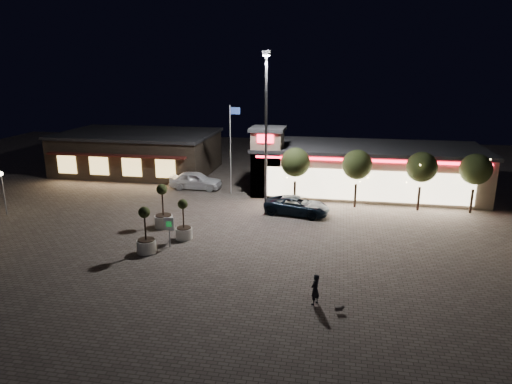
% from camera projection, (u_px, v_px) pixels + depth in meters
% --- Properties ---
extents(ground, '(90.00, 90.00, 0.00)m').
position_uv_depth(ground, '(214.00, 251.00, 28.97)').
color(ground, '#6C6158').
rests_on(ground, ground).
extents(retail_building, '(20.40, 8.40, 6.10)m').
position_uv_depth(retail_building, '(360.00, 168.00, 41.68)').
color(retail_building, gray).
rests_on(retail_building, ground).
extents(restaurant_building, '(16.40, 11.00, 4.30)m').
position_uv_depth(restaurant_building, '(139.00, 152.00, 49.72)').
color(restaurant_building, '#382D23').
rests_on(restaurant_building, ground).
extents(floodlight_pole, '(0.60, 0.40, 12.38)m').
position_uv_depth(floodlight_pole, '(266.00, 125.00, 34.28)').
color(floodlight_pole, gray).
rests_on(floodlight_pole, ground).
extents(flagpole, '(0.95, 0.10, 8.00)m').
position_uv_depth(flagpole, '(231.00, 142.00, 40.31)').
color(flagpole, white).
rests_on(flagpole, ground).
extents(lamp_post_west, '(0.36, 0.36, 3.48)m').
position_uv_depth(lamp_post_west, '(2.00, 184.00, 35.21)').
color(lamp_post_west, gray).
rests_on(lamp_post_west, ground).
extents(string_tree_a, '(2.42, 2.42, 4.79)m').
position_uv_depth(string_tree_a, '(295.00, 162.00, 37.71)').
color(string_tree_a, '#332319').
rests_on(string_tree_a, ground).
extents(string_tree_b, '(2.42, 2.42, 4.79)m').
position_uv_depth(string_tree_b, '(357.00, 165.00, 36.84)').
color(string_tree_b, '#332319').
rests_on(string_tree_b, ground).
extents(string_tree_c, '(2.42, 2.42, 4.79)m').
position_uv_depth(string_tree_c, '(422.00, 167.00, 35.97)').
color(string_tree_c, '#332319').
rests_on(string_tree_c, ground).
extents(string_tree_d, '(2.42, 2.42, 4.79)m').
position_uv_depth(string_tree_d, '(476.00, 169.00, 35.28)').
color(string_tree_d, '#332319').
rests_on(string_tree_d, ground).
extents(pickup_truck, '(5.44, 3.24, 1.42)m').
position_uv_depth(pickup_truck, '(297.00, 206.00, 35.77)').
color(pickup_truck, black).
rests_on(pickup_truck, ground).
extents(white_sedan, '(4.92, 1.99, 1.67)m').
position_uv_depth(white_sedan, '(196.00, 180.00, 42.98)').
color(white_sedan, white).
rests_on(white_sedan, ground).
extents(pedestrian, '(0.62, 0.69, 1.58)m').
position_uv_depth(pedestrian, '(315.00, 289.00, 22.35)').
color(pedestrian, black).
rests_on(pedestrian, ground).
extents(dog, '(0.46, 0.28, 0.25)m').
position_uv_depth(dog, '(340.00, 308.00, 21.68)').
color(dog, '#59514C').
rests_on(dog, ground).
extents(planter_left, '(1.31, 1.31, 3.23)m').
position_uv_depth(planter_left, '(163.00, 214.00, 32.85)').
color(planter_left, silver).
rests_on(planter_left, ground).
extents(planter_mid, '(1.22, 1.22, 3.01)m').
position_uv_depth(planter_mid, '(146.00, 238.00, 28.46)').
color(planter_mid, silver).
rests_on(planter_mid, ground).
extents(planter_right, '(1.13, 1.13, 2.79)m').
position_uv_depth(planter_right, '(184.00, 227.00, 30.71)').
color(planter_right, silver).
rests_on(planter_right, ground).
extents(valet_sign, '(0.66, 0.11, 1.99)m').
position_uv_depth(valet_sign, '(169.00, 226.00, 29.21)').
color(valet_sign, gray).
rests_on(valet_sign, ground).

